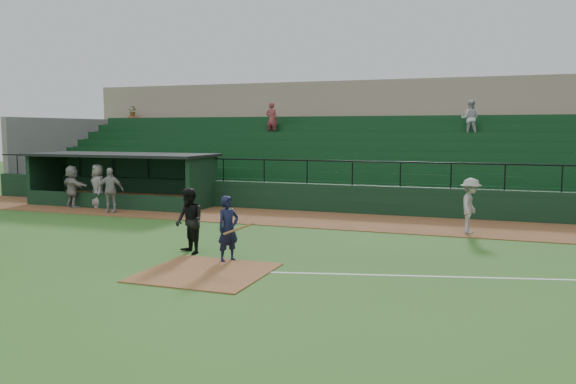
% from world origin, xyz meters
% --- Properties ---
extents(ground, '(90.00, 90.00, 0.00)m').
position_xyz_m(ground, '(0.00, 0.00, 0.00)').
color(ground, '#2B591C').
rests_on(ground, ground).
extents(warning_track, '(40.00, 4.00, 0.03)m').
position_xyz_m(warning_track, '(0.00, 8.00, 0.01)').
color(warning_track, brown).
rests_on(warning_track, ground).
extents(home_plate_dirt, '(3.00, 3.00, 0.03)m').
position_xyz_m(home_plate_dirt, '(0.00, -1.00, 0.01)').
color(home_plate_dirt, brown).
rests_on(home_plate_dirt, ground).
extents(foul_line, '(17.49, 4.44, 0.01)m').
position_xyz_m(foul_line, '(8.00, 1.20, 0.01)').
color(foul_line, white).
rests_on(foul_line, ground).
extents(stadium_structure, '(38.00, 13.08, 6.40)m').
position_xyz_m(stadium_structure, '(-0.00, 16.46, 2.30)').
color(stadium_structure, black).
rests_on(stadium_structure, ground).
extents(dugout, '(8.90, 3.20, 2.42)m').
position_xyz_m(dugout, '(-9.75, 9.56, 1.33)').
color(dugout, black).
rests_on(dugout, ground).
extents(batter_at_plate, '(1.14, 0.77, 1.78)m').
position_xyz_m(batter_at_plate, '(0.00, 0.30, 0.89)').
color(batter_at_plate, black).
rests_on(batter_at_plate, ground).
extents(umpire, '(1.15, 1.10, 1.88)m').
position_xyz_m(umpire, '(-1.48, 0.85, 0.94)').
color(umpire, black).
rests_on(umpire, ground).
extents(runner, '(0.81, 1.27, 1.87)m').
position_xyz_m(runner, '(5.90, 6.82, 0.97)').
color(runner, '#9E9993').
rests_on(runner, warning_track).
extents(dugout_player_a, '(1.20, 0.88, 1.89)m').
position_xyz_m(dugout_player_a, '(-8.69, 6.84, 0.97)').
color(dugout_player_a, '#A59F9A').
rests_on(dugout_player_a, warning_track).
extents(dugout_player_b, '(1.14, 1.05, 1.95)m').
position_xyz_m(dugout_player_b, '(-10.13, 7.92, 1.00)').
color(dugout_player_b, gray).
rests_on(dugout_player_b, warning_track).
extents(dugout_player_c, '(1.84, 1.15, 1.89)m').
position_xyz_m(dugout_player_c, '(-11.25, 7.55, 0.98)').
color(dugout_player_c, '#9A9690').
rests_on(dugout_player_c, warning_track).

